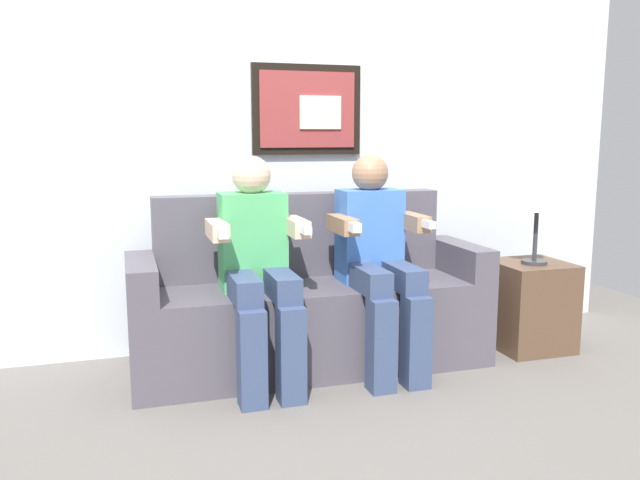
% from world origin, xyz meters
% --- Properties ---
extents(ground_plane, '(5.52, 5.52, 0.00)m').
position_xyz_m(ground_plane, '(0.00, 0.00, 0.00)').
color(ground_plane, '#66605B').
extents(back_wall_assembly, '(4.25, 0.10, 2.60)m').
position_xyz_m(back_wall_assembly, '(0.00, 0.76, 1.30)').
color(back_wall_assembly, silver).
rests_on(back_wall_assembly, ground_plane).
extents(couch, '(1.85, 0.58, 0.90)m').
position_xyz_m(couch, '(0.00, 0.33, 0.31)').
color(couch, '#514C56').
rests_on(couch, ground_plane).
extents(person_on_left, '(0.46, 0.56, 1.11)m').
position_xyz_m(person_on_left, '(-0.31, 0.16, 0.61)').
color(person_on_left, '#4CB266').
rests_on(person_on_left, ground_plane).
extents(person_on_right, '(0.46, 0.56, 1.11)m').
position_xyz_m(person_on_right, '(0.31, 0.16, 0.61)').
color(person_on_right, '#3F72CC').
rests_on(person_on_right, ground_plane).
extents(side_table_right, '(0.40, 0.40, 0.50)m').
position_xyz_m(side_table_right, '(1.27, 0.22, 0.25)').
color(side_table_right, brown).
rests_on(side_table_right, ground_plane).
extents(table_lamp, '(0.22, 0.22, 0.46)m').
position_xyz_m(table_lamp, '(1.26, 0.18, 0.86)').
color(table_lamp, '#333338').
rests_on(table_lamp, side_table_right).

